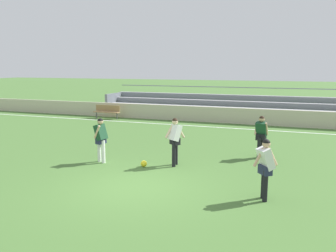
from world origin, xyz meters
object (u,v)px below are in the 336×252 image
(player_dark_wide_left, at_px, (101,136))
(soccer_ball, at_px, (144,164))
(bleacher_stand, at_px, (277,107))
(player_white_pressing_high, at_px, (265,164))
(bench_near_wall_gap, at_px, (107,111))
(player_dark_on_ball, at_px, (261,133))
(player_white_wide_right, at_px, (175,137))

(player_dark_wide_left, bearing_deg, soccer_ball, -0.04)
(bleacher_stand, distance_m, player_white_pressing_high, 14.65)
(player_white_pressing_high, height_order, soccer_ball, player_white_pressing_high)
(bench_near_wall_gap, xyz_separation_m, player_white_pressing_high, (11.21, -11.27, 0.41))
(player_dark_wide_left, bearing_deg, player_white_pressing_high, -16.00)
(bleacher_stand, xyz_separation_m, player_dark_on_ball, (0.04, -10.29, 0.13))
(player_dark_on_ball, height_order, player_white_pressing_high, player_white_pressing_high)
(bench_near_wall_gap, relative_size, player_dark_wide_left, 1.11)
(player_white_wide_right, xyz_separation_m, player_dark_on_ball, (2.71, 2.13, -0.05))
(bleacher_stand, relative_size, bench_near_wall_gap, 13.35)
(player_dark_on_ball, bearing_deg, player_white_pressing_high, -82.92)
(bleacher_stand, distance_m, soccer_ball, 13.47)
(bleacher_stand, bearing_deg, player_dark_wide_left, -112.32)
(player_white_wide_right, xyz_separation_m, soccer_ball, (-0.96, -0.53, -0.90))
(player_white_wide_right, relative_size, player_white_pressing_high, 1.04)
(player_dark_on_ball, distance_m, soccer_ball, 4.60)
(soccer_ball, bearing_deg, player_dark_on_ball, 35.90)
(player_dark_wide_left, xyz_separation_m, player_white_pressing_high, (5.89, -1.69, -0.00))
(player_dark_wide_left, xyz_separation_m, player_white_wide_right, (2.65, 0.53, 0.05))
(bleacher_stand, height_order, player_white_wide_right, bleacher_stand)
(player_white_pressing_high, bearing_deg, player_white_wide_right, 145.69)
(player_white_wide_right, bearing_deg, bleacher_stand, 77.88)
(bleacher_stand, relative_size, soccer_ball, 109.24)
(bleacher_stand, distance_m, player_dark_wide_left, 14.00)
(player_white_wide_right, height_order, soccer_ball, player_white_wide_right)
(player_white_wide_right, distance_m, player_white_pressing_high, 3.93)
(player_dark_on_ball, bearing_deg, bleacher_stand, 90.21)
(player_white_wide_right, height_order, player_dark_on_ball, player_white_wide_right)
(bench_near_wall_gap, bearing_deg, soccer_ball, -53.80)
(player_white_wide_right, distance_m, player_dark_on_ball, 3.44)
(player_dark_on_ball, relative_size, soccer_ball, 7.35)
(bleacher_stand, height_order, bench_near_wall_gap, bleacher_stand)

